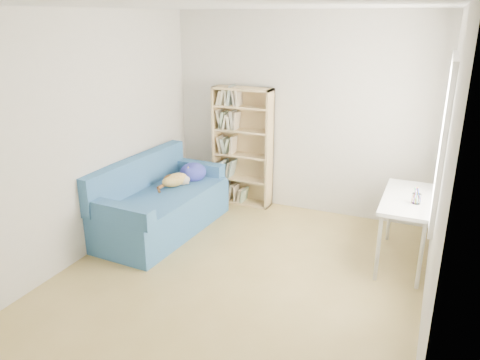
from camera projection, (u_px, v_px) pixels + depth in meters
name	position (u px, v px, depth m)	size (l,w,h in m)	color
ground	(239.00, 276.00, 4.79)	(4.00, 4.00, 0.00)	olive
room_shell	(251.00, 119.00, 4.24)	(3.54, 4.04, 2.62)	silver
sofa	(161.00, 204.00, 5.74)	(0.97, 1.87, 0.90)	navy
bookshelf	(243.00, 152.00, 6.43)	(0.82, 0.25, 1.63)	tan
desk	(407.00, 205.00, 4.86)	(0.50, 1.08, 0.75)	white
pen_cup	(416.00, 197.00, 4.65)	(0.09, 0.09, 0.17)	white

